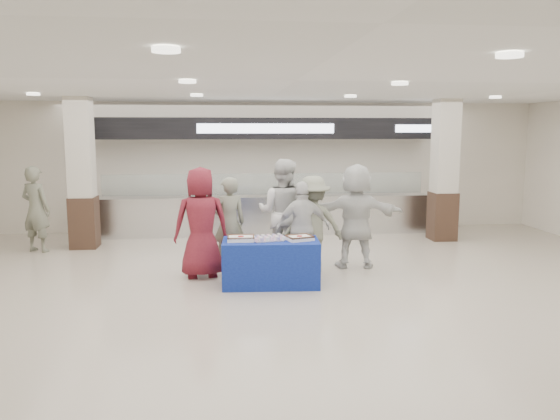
{
  "coord_description": "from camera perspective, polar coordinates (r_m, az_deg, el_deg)",
  "views": [
    {
      "loc": [
        -1.06,
        -7.73,
        2.51
      ],
      "look_at": [
        -0.05,
        1.6,
        1.13
      ],
      "focal_mm": 35.0,
      "sensor_mm": 36.0,
      "label": 1
    }
  ],
  "objects": [
    {
      "name": "soldier_bg",
      "position": [
        12.35,
        -24.15,
        0.08
      ],
      "size": [
        0.77,
        0.65,
        1.79
      ],
      "primitive_type": "imported",
      "rotation": [
        0.0,
        0.0,
        2.73
      ],
      "color": "slate",
      "rests_on": "ground"
    },
    {
      "name": "sheet_cake_left",
      "position": [
        8.8,
        -4.11,
        -2.93
      ],
      "size": [
        0.44,
        0.35,
        0.09
      ],
      "color": "white",
      "rests_on": "display_table"
    },
    {
      "name": "civilian_white",
      "position": [
        10.07,
        7.92,
        -0.61
      ],
      "size": [
        1.83,
        0.74,
        1.92
      ],
      "primitive_type": "imported",
      "rotation": [
        0.0,
        0.0,
        3.04
      ],
      "color": "silver",
      "rests_on": "ground"
    },
    {
      "name": "chef_short",
      "position": [
        9.52,
        2.4,
        -1.91
      ],
      "size": [
        0.99,
        0.47,
        1.64
      ],
      "primitive_type": "imported",
      "rotation": [
        0.0,
        0.0,
        3.22
      ],
      "color": "silver",
      "rests_on": "ground"
    },
    {
      "name": "display_table",
      "position": [
        8.92,
        -0.98,
        -5.52
      ],
      "size": [
        1.6,
        0.87,
        0.75
      ],
      "primitive_type": "cube",
      "rotation": [
        0.0,
        0.0,
        -0.06
      ],
      "color": "navy",
      "rests_on": "ground"
    },
    {
      "name": "sheet_cake_right",
      "position": [
        8.82,
        2.05,
        -2.89
      ],
      "size": [
        0.48,
        0.42,
        0.09
      ],
      "color": "white",
      "rests_on": "display_table"
    },
    {
      "name": "civilian_maroon",
      "position": [
        9.4,
        -8.24,
        -1.3
      ],
      "size": [
        1.01,
        0.73,
        1.9
      ],
      "primitive_type": "imported",
      "rotation": [
        0.0,
        0.0,
        3.29
      ],
      "color": "maroon",
      "rests_on": "ground"
    },
    {
      "name": "soldier_b",
      "position": [
        9.71,
        3.42,
        -1.47
      ],
      "size": [
        1.17,
        0.75,
        1.72
      ],
      "primitive_type": "imported",
      "rotation": [
        0.0,
        0.0,
        3.25
      ],
      "color": "slate",
      "rests_on": "ground"
    },
    {
      "name": "ground",
      "position": [
        8.2,
        1.58,
        -9.5
      ],
      "size": [
        14.0,
        14.0,
        0.0
      ],
      "primitive_type": "plane",
      "color": "beige",
      "rests_on": "ground"
    },
    {
      "name": "cupcake_tray",
      "position": [
        8.8,
        -1.28,
        -2.96
      ],
      "size": [
        0.5,
        0.41,
        0.07
      ],
      "color": "#BBBAC0",
      "rests_on": "display_table"
    },
    {
      "name": "column_left",
      "position": [
        12.33,
        -19.99,
        3.27
      ],
      "size": [
        0.55,
        0.55,
        3.2
      ],
      "color": "#332017",
      "rests_on": "ground"
    },
    {
      "name": "serving_line",
      "position": [
        13.24,
        -1.55,
        2.48
      ],
      "size": [
        8.7,
        0.85,
        2.8
      ],
      "color": "silver",
      "rests_on": "ground"
    },
    {
      "name": "chef_tall",
      "position": [
        10.12,
        0.29,
        -0.27
      ],
      "size": [
        1.18,
        1.06,
        1.99
      ],
      "primitive_type": "imported",
      "rotation": [
        0.0,
        0.0,
        2.76
      ],
      "color": "silver",
      "rests_on": "ground"
    },
    {
      "name": "soldier_a",
      "position": [
        9.96,
        -5.34,
        -1.36
      ],
      "size": [
        0.69,
        0.54,
        1.68
      ],
      "primitive_type": "imported",
      "rotation": [
        0.0,
        0.0,
        3.38
      ],
      "color": "slate",
      "rests_on": "ground"
    },
    {
      "name": "column_right",
      "position": [
        13.0,
        16.78,
        3.66
      ],
      "size": [
        0.55,
        0.55,
        3.2
      ],
      "color": "#332017",
      "rests_on": "ground"
    }
  ]
}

